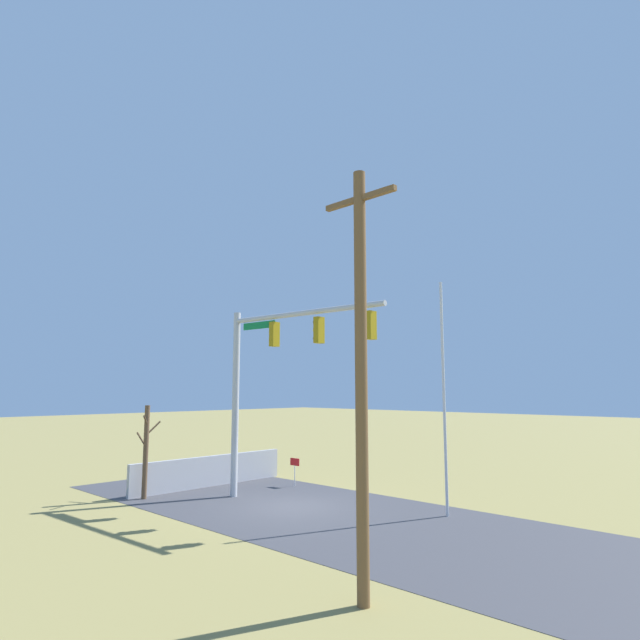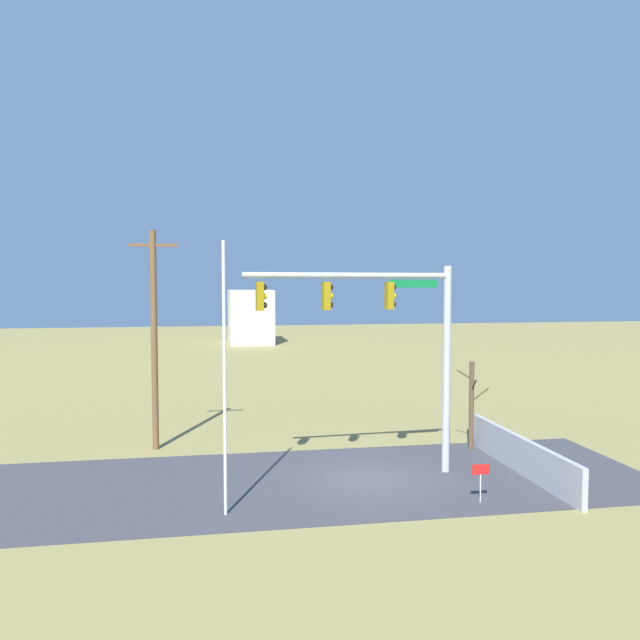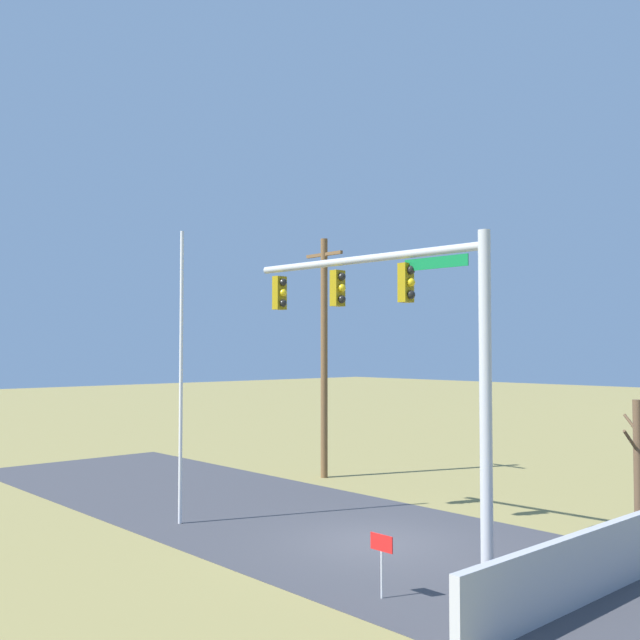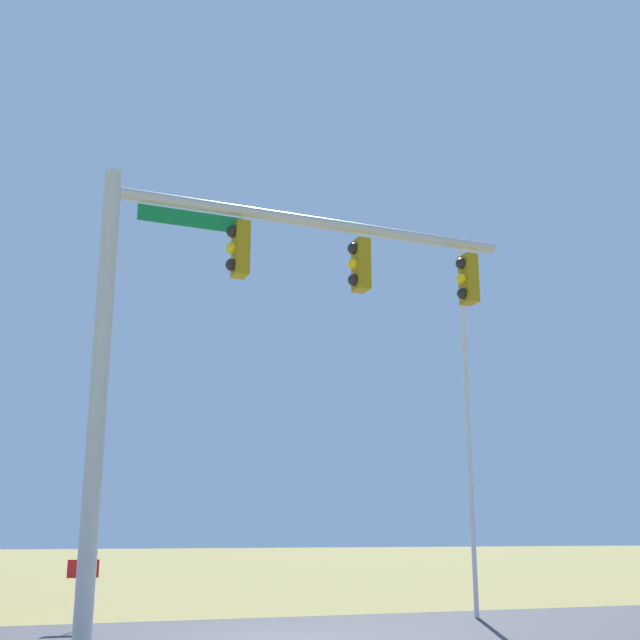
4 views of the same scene
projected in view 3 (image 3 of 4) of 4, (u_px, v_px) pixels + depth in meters
The scene contains 9 objects.
ground_plane at pixel (376, 542), 18.04m from camera, with size 160.00×160.00×0.00m, color olive.
road_surface at pixel (275, 515), 20.99m from camera, with size 28.00×8.00×0.01m, color #3D3D42.
sidewalk_corner at pixel (527, 576), 15.28m from camera, with size 6.00×6.00×0.01m, color #B7B5AD.
retaining_fence at pixel (582, 568), 13.67m from camera, with size 0.20×7.78×1.32m, color #A8A8AD.
signal_mast at pixel (409, 327), 17.72m from camera, with size 7.47×0.75×7.45m.
flagpole at pixel (181, 376), 20.10m from camera, with size 0.10×0.10×8.07m, color silver.
utility_pole at pixel (324, 353), 27.39m from camera, with size 1.90×0.26×8.97m.
bare_tree at pixel (639, 478), 16.34m from camera, with size 1.27×1.02×3.64m.
open_sign at pixel (382, 551), 13.95m from camera, with size 0.56×0.04×1.22m.
Camera 3 is at (12.54, -13.34, 4.75)m, focal length 40.93 mm.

